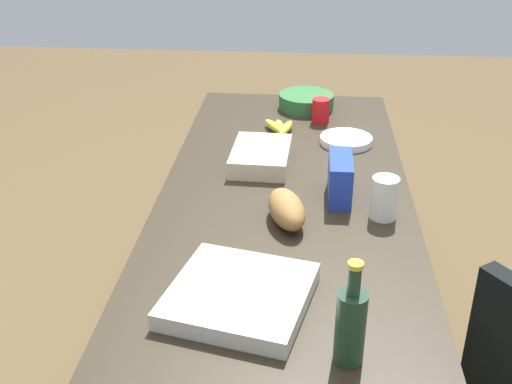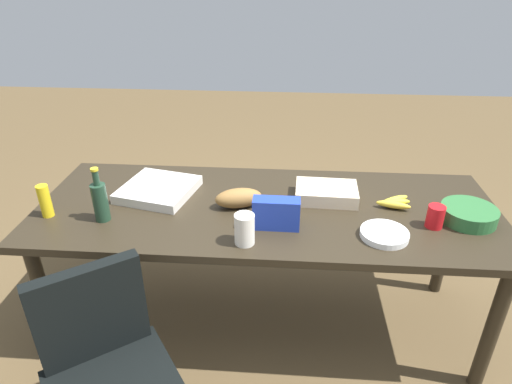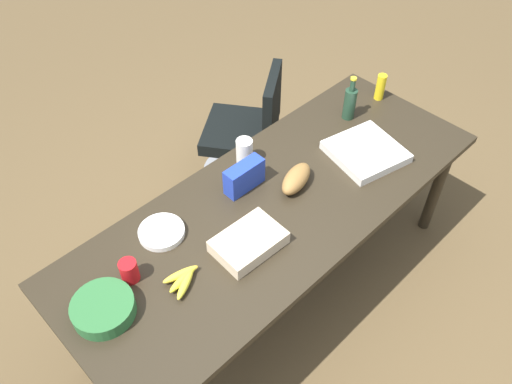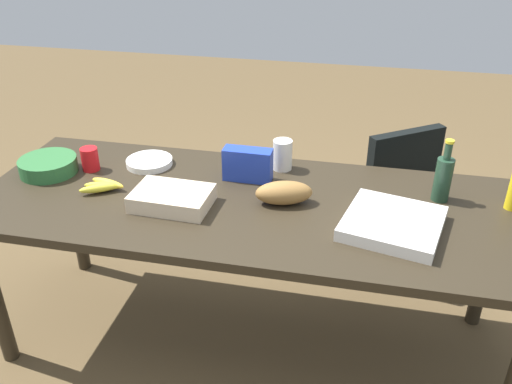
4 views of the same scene
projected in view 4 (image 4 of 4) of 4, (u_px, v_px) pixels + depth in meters
ground_plane at (251, 338)px, 2.67m from camera, size 10.00×10.00×0.00m
conference_table at (250, 217)px, 2.33m from camera, size 2.35×0.90×0.78m
office_chair at (377, 208)px, 3.11m from camera, size 0.67×0.67×0.88m
wine_bottle at (443, 177)px, 2.25m from camera, size 0.09×0.09×0.28m
sheet_cake at (172, 198)px, 2.24m from camera, size 0.33×0.23×0.07m
chip_bag_blue at (248, 165)px, 2.43m from camera, size 0.22×0.08×0.15m
pizza_box at (393, 223)px, 2.09m from camera, size 0.43×0.43×0.05m
mayo_jar at (283, 155)px, 2.53m from camera, size 0.10×0.10×0.14m
red_solo_cup at (90, 159)px, 2.53m from camera, size 0.10×0.10×0.11m
bread_loaf at (284, 193)px, 2.25m from camera, size 0.26×0.17×0.10m
paper_plate_stack at (149, 162)px, 2.59m from camera, size 0.25×0.25×0.03m
banana_bunch at (104, 186)px, 2.36m from camera, size 0.18×0.15×0.04m
salad_bowl at (48, 166)px, 2.51m from camera, size 0.27×0.27×0.07m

